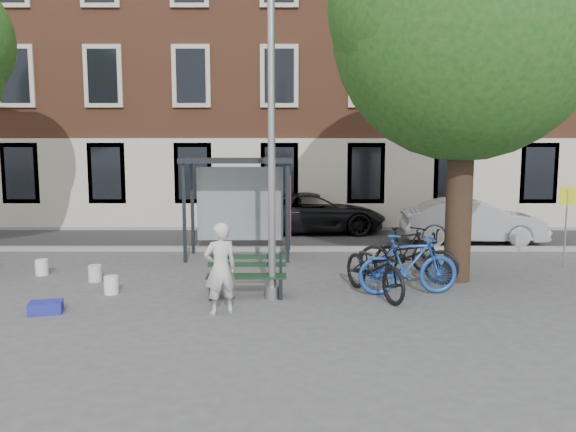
# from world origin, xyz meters

# --- Properties ---
(ground) EXTENTS (90.00, 90.00, 0.00)m
(ground) POSITION_xyz_m (0.00, 0.00, 0.00)
(ground) COLOR #4C4C4F
(ground) RESTS_ON ground
(road) EXTENTS (40.00, 4.00, 0.01)m
(road) POSITION_xyz_m (0.00, 7.00, 0.01)
(road) COLOR #28282B
(road) RESTS_ON ground
(curb_near) EXTENTS (40.00, 0.25, 0.12)m
(curb_near) POSITION_xyz_m (0.00, 5.00, 0.06)
(curb_near) COLOR gray
(curb_near) RESTS_ON ground
(curb_far) EXTENTS (40.00, 0.25, 0.12)m
(curb_far) POSITION_xyz_m (0.00, 9.00, 0.06)
(curb_far) COLOR gray
(curb_far) RESTS_ON ground
(building_row) EXTENTS (30.00, 8.00, 14.00)m
(building_row) POSITION_xyz_m (0.00, 13.00, 7.00)
(building_row) COLOR brown
(building_row) RESTS_ON ground
(lamppost) EXTENTS (0.28, 0.35, 6.11)m
(lamppost) POSITION_xyz_m (0.00, 0.00, 2.78)
(lamppost) COLOR #9EA0A3
(lamppost) RESTS_ON ground
(tree_right) EXTENTS (5.76, 5.60, 8.20)m
(tree_right) POSITION_xyz_m (4.01, 1.38, 5.62)
(tree_right) COLOR black
(tree_right) RESTS_ON ground
(bus_shelter) EXTENTS (2.85, 1.45, 2.62)m
(bus_shelter) POSITION_xyz_m (-0.61, 4.11, 1.92)
(bus_shelter) COLOR #1E2328
(bus_shelter) RESTS_ON ground
(painter) EXTENTS (0.70, 0.60, 1.61)m
(painter) POSITION_xyz_m (-0.87, -0.97, 0.81)
(painter) COLOR silver
(painter) RESTS_ON ground
(bench) EXTENTS (1.56, 0.54, 0.80)m
(bench) POSITION_xyz_m (-0.50, 0.15, 0.37)
(bench) COLOR #1E2328
(bench) RESTS_ON ground
(bike_a) EXTENTS (2.31, 1.60, 1.15)m
(bike_a) POSITION_xyz_m (2.91, 1.43, 0.57)
(bike_a) COLOR black
(bike_a) RESTS_ON ground
(bike_b) EXTENTS (2.06, 0.78, 1.21)m
(bike_b) POSITION_xyz_m (2.68, 0.30, 0.60)
(bike_b) COLOR #1C459B
(bike_b) RESTS_ON ground
(bike_c) EXTENTS (1.50, 2.27, 1.13)m
(bike_c) POSITION_xyz_m (2.00, 0.20, 0.56)
(bike_c) COLOR black
(bike_c) RESTS_ON ground
(bike_d) EXTENTS (1.85, 1.37, 1.10)m
(bike_d) POSITION_xyz_m (3.00, 2.14, 0.55)
(bike_d) COLOR black
(bike_d) RESTS_ON ground
(car_dark) EXTENTS (5.07, 2.65, 1.36)m
(car_dark) POSITION_xyz_m (1.14, 8.40, 0.68)
(car_dark) COLOR black
(car_dark) RESTS_ON ground
(car_silver) EXTENTS (4.24, 1.71, 1.37)m
(car_silver) POSITION_xyz_m (5.85, 6.19, 0.69)
(car_silver) COLOR #AAABB1
(car_silver) RESTS_ON ground
(blue_crate) EXTENTS (0.63, 0.53, 0.20)m
(blue_crate) POSITION_xyz_m (-3.96, -0.96, 0.10)
(blue_crate) COLOR #22279C
(blue_crate) RESTS_ON ground
(bucket_a) EXTENTS (0.36, 0.36, 0.36)m
(bucket_a) POSITION_xyz_m (-3.21, 0.35, 0.18)
(bucket_a) COLOR white
(bucket_a) RESTS_ON ground
(bucket_b) EXTENTS (0.37, 0.37, 0.36)m
(bucket_b) POSITION_xyz_m (-3.89, 1.38, 0.18)
(bucket_b) COLOR silver
(bucket_b) RESTS_ON ground
(bucket_c) EXTENTS (0.36, 0.36, 0.36)m
(bucket_c) POSITION_xyz_m (-5.32, 1.99, 0.18)
(bucket_c) COLOR white
(bucket_c) RESTS_ON ground
(notice_sign) EXTENTS (0.33, 0.15, 1.96)m
(notice_sign) POSITION_xyz_m (7.00, 2.83, 1.42)
(notice_sign) COLOR #9EA0A3
(notice_sign) RESTS_ON ground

